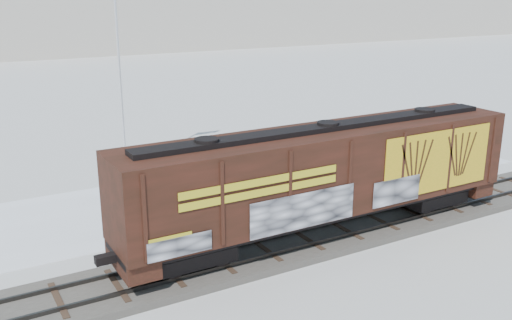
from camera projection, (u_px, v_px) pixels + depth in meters
ground at (264, 255)px, 22.94m from camera, size 500.00×500.00×0.00m
rail_track at (264, 252)px, 22.90m from camera, size 50.00×3.40×0.43m
parking_strip at (189, 198)px, 29.17m from camera, size 40.00×8.00×0.03m
hopper_railcar at (326, 173)px, 23.50m from camera, size 17.91×3.06×4.61m
flagpole at (123, 91)px, 32.33m from camera, size 2.30×0.90×12.59m
car_silver at (171, 184)px, 28.59m from camera, size 5.28×2.77×1.71m
car_white at (243, 184)px, 28.96m from camera, size 4.85×2.48×1.53m
car_dark at (206, 181)px, 29.82m from camera, size 4.53×2.08×1.28m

